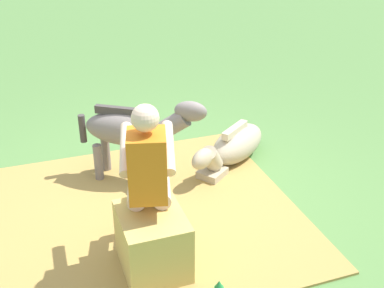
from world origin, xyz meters
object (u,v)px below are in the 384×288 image
at_px(person_seated, 148,174).
at_px(pony_lying, 233,146).
at_px(hay_bale, 153,242).
at_px(pony_standing, 133,130).

distance_m(person_seated, pony_lying, 1.89).
bearing_deg(hay_bale, pony_lying, -42.72).
bearing_deg(person_seated, pony_lying, -45.57).
height_order(hay_bale, person_seated, person_seated).
bearing_deg(pony_standing, hay_bale, 172.12).
xyz_separation_m(person_seated, pony_standing, (1.22, -0.16, -0.21)).
xyz_separation_m(hay_bale, pony_standing, (1.39, -0.19, 0.32)).
relative_size(hay_bale, person_seated, 0.43).
bearing_deg(hay_bale, pony_standing, -7.88).
xyz_separation_m(pony_standing, pony_lying, (0.03, -1.12, -0.39)).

